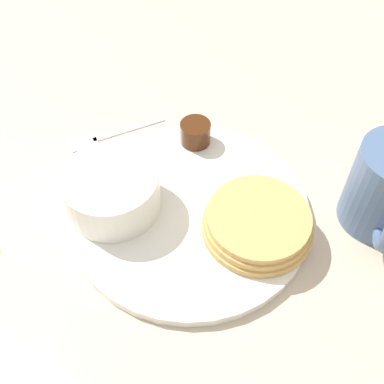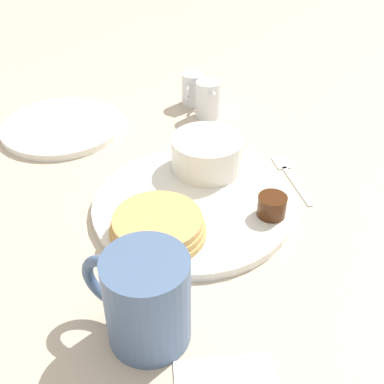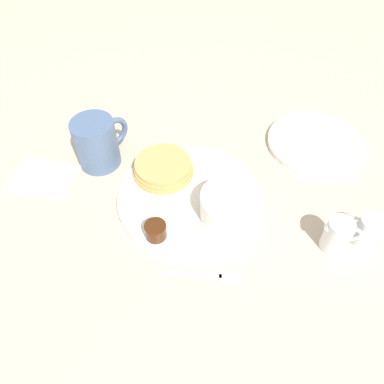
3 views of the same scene
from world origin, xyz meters
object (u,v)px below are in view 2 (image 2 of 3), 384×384
object	(u,v)px
creamer_pitcher_near	(208,99)
coffee_mug	(145,299)
bowl	(207,152)
creamer_pitcher_far	(193,89)
plate	(192,205)
fork	(288,173)

from	to	relation	value
creamer_pitcher_near	coffee_mug	bearing A→B (deg)	161.49
bowl	coffee_mug	size ratio (longest dim) A/B	0.98
creamer_pitcher_far	plate	bearing A→B (deg)	170.18
plate	bowl	bearing A→B (deg)	-24.45
coffee_mug	creamer_pitcher_far	distance (m)	0.53
coffee_mug	creamer_pitcher_far	size ratio (longest dim) A/B	1.73
bowl	creamer_pitcher_near	bearing A→B (deg)	-11.59
coffee_mug	creamer_pitcher_near	xyz separation A→B (m)	(0.46, -0.15, -0.02)
coffee_mug	plate	bearing A→B (deg)	-22.25
plate	fork	xyz separation A→B (m)	(0.06, -0.16, -0.00)
plate	bowl	world-z (taller)	bowl
plate	coffee_mug	bearing A→B (deg)	157.75
bowl	creamer_pitcher_far	xyz separation A→B (m)	(0.24, -0.02, -0.01)
bowl	fork	world-z (taller)	bowl
fork	plate	bearing A→B (deg)	110.04
plate	fork	size ratio (longest dim) A/B	2.08
plate	creamer_pitcher_near	distance (m)	0.28
bowl	creamer_pitcher_near	distance (m)	0.19
plate	creamer_pitcher_far	size ratio (longest dim) A/B	4.38
plate	fork	world-z (taller)	plate
fork	coffee_mug	bearing A→B (deg)	136.76
fork	creamer_pitcher_near	bearing A→B (deg)	22.36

